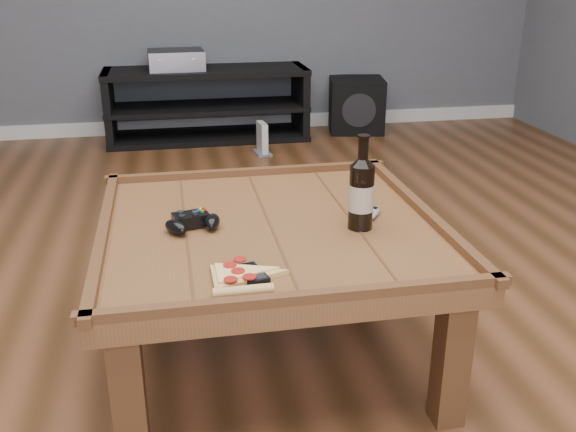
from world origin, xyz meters
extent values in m
plane|color=#432713|center=(0.00, 0.00, 0.00)|extent=(6.00, 6.00, 0.00)
cube|color=silver|center=(0.00, 2.99, 0.05)|extent=(5.00, 0.02, 0.10)
cube|color=brown|center=(0.00, 0.00, 0.42)|extent=(1.00, 1.00, 0.06)
cube|color=#432012|center=(-0.42, -0.42, 0.20)|extent=(0.08, 0.08, 0.39)
cube|color=#432012|center=(0.42, -0.42, 0.20)|extent=(0.08, 0.08, 0.39)
cube|color=#432012|center=(-0.42, 0.42, 0.20)|extent=(0.08, 0.08, 0.39)
cube|color=#432012|center=(0.42, 0.42, 0.20)|extent=(0.08, 0.08, 0.39)
cube|color=#432012|center=(0.00, 0.48, 0.46)|extent=(1.03, 0.03, 0.03)
cube|color=#432012|center=(0.00, -0.48, 0.46)|extent=(1.03, 0.03, 0.03)
cube|color=#432012|center=(0.48, 0.00, 0.46)|extent=(0.03, 1.03, 0.03)
cube|color=#432012|center=(-0.48, 0.00, 0.46)|extent=(0.03, 1.03, 0.03)
cube|color=black|center=(0.00, 2.75, 0.48)|extent=(1.40, 0.45, 0.04)
cube|color=black|center=(0.00, 2.75, 0.23)|extent=(1.40, 0.45, 0.03)
cube|color=black|center=(0.00, 2.75, 0.02)|extent=(1.40, 0.45, 0.04)
cube|color=black|center=(-0.67, 2.75, 0.25)|extent=(0.05, 0.44, 0.50)
cube|color=black|center=(0.67, 2.75, 0.25)|extent=(0.05, 0.44, 0.50)
cylinder|color=black|center=(0.26, -0.08, 0.55)|extent=(0.07, 0.07, 0.19)
cone|color=black|center=(0.26, -0.08, 0.66)|extent=(0.07, 0.07, 0.03)
cylinder|color=black|center=(0.26, -0.08, 0.69)|extent=(0.03, 0.03, 0.07)
cylinder|color=black|center=(0.26, -0.08, 0.73)|extent=(0.04, 0.04, 0.01)
cylinder|color=#C5B28E|center=(0.26, -0.08, 0.55)|extent=(0.07, 0.07, 0.08)
cube|color=black|center=(-0.23, 0.02, 0.47)|extent=(0.12, 0.09, 0.03)
ellipsoid|color=black|center=(-0.28, -0.02, 0.47)|extent=(0.09, 0.10, 0.04)
ellipsoid|color=black|center=(-0.17, 0.00, 0.47)|extent=(0.06, 0.09, 0.04)
cylinder|color=black|center=(-0.26, 0.03, 0.50)|extent=(0.02, 0.02, 0.01)
cylinder|color=black|center=(-0.22, 0.02, 0.50)|extent=(0.02, 0.02, 0.01)
cylinder|color=yellow|center=(-0.20, 0.05, 0.49)|extent=(0.01, 0.01, 0.01)
cylinder|color=red|center=(-0.19, 0.04, 0.49)|extent=(0.01, 0.01, 0.01)
cylinder|color=#0C33CC|center=(-0.21, 0.04, 0.49)|extent=(0.01, 0.01, 0.01)
cylinder|color=#0C9919|center=(-0.20, 0.03, 0.49)|extent=(0.01, 0.01, 0.01)
cylinder|color=#DAB05F|center=(-0.13, -0.43, 0.46)|extent=(0.14, 0.03, 0.03)
cylinder|color=#A61A15|center=(-0.16, -0.38, 0.47)|extent=(0.03, 0.03, 0.00)
cylinder|color=#A61A15|center=(-0.11, -0.37, 0.47)|extent=(0.03, 0.03, 0.00)
cylinder|color=#A61A15|center=(-0.13, -0.33, 0.47)|extent=(0.03, 0.03, 0.00)
cylinder|color=#A61A15|center=(-0.15, -0.30, 0.47)|extent=(0.03, 0.03, 0.00)
cylinder|color=#A61A15|center=(-0.12, -0.27, 0.47)|extent=(0.03, 0.03, 0.00)
cube|color=black|center=(-0.10, -0.33, 0.46)|extent=(0.08, 0.12, 0.01)
cube|color=black|center=(-0.11, -0.31, 0.46)|extent=(0.05, 0.05, 0.00)
cube|color=black|center=(-0.09, -0.36, 0.46)|extent=(0.06, 0.06, 0.00)
ellipsoid|color=#969BA3|center=(0.30, -0.01, 0.46)|extent=(0.14, 0.16, 0.02)
cube|color=black|center=(0.33, 0.02, 0.47)|extent=(0.03, 0.03, 0.00)
cube|color=black|center=(0.29, -0.02, 0.47)|extent=(0.05, 0.06, 0.00)
cube|color=black|center=(-0.20, 2.75, 0.56)|extent=(0.38, 0.32, 0.13)
cube|color=#B9BDC4|center=(-0.19, 2.60, 0.56)|extent=(0.37, 0.02, 0.13)
cylinder|color=#B9BDC4|center=(-0.30, 2.59, 0.56)|extent=(0.05, 0.01, 0.05)
cylinder|color=#B9BDC4|center=(-0.08, 2.60, 0.56)|extent=(0.05, 0.01, 0.05)
cube|color=black|center=(1.10, 2.80, 0.19)|extent=(0.45, 0.45, 0.39)
cylinder|color=black|center=(1.07, 2.61, 0.19)|extent=(0.24, 0.06, 0.24)
cube|color=slate|center=(0.32, 2.30, 0.01)|extent=(0.11, 0.18, 0.01)
cube|color=silver|center=(0.32, 2.30, 0.11)|extent=(0.06, 0.15, 0.19)
camera|label=1|loc=(-0.28, -1.76, 1.18)|focal=40.00mm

